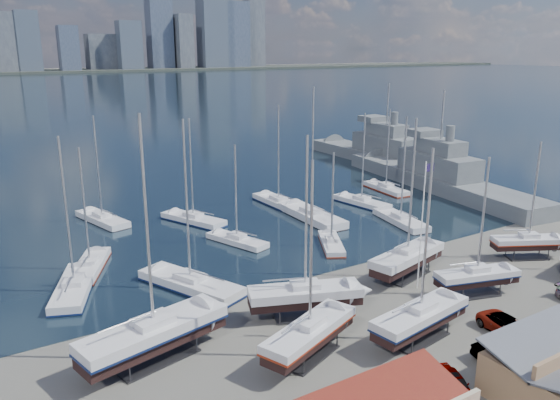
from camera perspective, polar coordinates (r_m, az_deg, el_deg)
ground at (r=52.91m, az=13.52°, el=-10.53°), size 1400.00×1400.00×0.00m
water at (r=345.25m, az=-26.53°, el=10.10°), size 1400.00×600.00×0.40m
sailboat_cradle_0 at (r=43.22m, az=-13.02°, el=-13.43°), size 12.13×5.79×18.69m
sailboat_cradle_1 at (r=42.68m, az=3.13°, el=-13.68°), size 9.82×5.95×15.40m
sailboat_cradle_2 at (r=48.49m, az=2.65°, el=-9.85°), size 10.24×6.12×16.15m
sailboat_cradle_3 at (r=46.29m, az=14.46°, el=-11.70°), size 10.05×4.13×15.78m
sailboat_cradle_4 at (r=58.00m, az=13.16°, el=-5.87°), size 10.46×5.12×16.42m
sailboat_cradle_5 at (r=55.74m, az=19.89°, el=-7.49°), size 8.53×4.49×13.48m
sailboat_cradle_6 at (r=67.47m, az=24.51°, el=-4.00°), size 8.22×5.71×13.28m
sailboat_moored_0 at (r=57.32m, az=-20.66°, el=-8.70°), size 6.74×11.06×16.01m
sailboat_moored_1 at (r=62.27m, az=-19.21°, el=-6.61°), size 6.44×9.49×13.90m
sailboat_moored_2 at (r=78.14m, az=-18.05°, el=-2.03°), size 5.17×10.45×15.20m
sailboat_moored_3 at (r=55.14m, az=-9.32°, el=-8.83°), size 7.58×12.07×17.51m
sailboat_moored_4 at (r=66.61m, az=-4.52°, el=-4.30°), size 5.01×8.74×12.74m
sailboat_moored_5 at (r=75.20m, az=-9.04°, el=-2.13°), size 6.40×10.24×14.85m
sailboat_moored_6 at (r=65.69m, az=5.38°, el=-4.62°), size 5.80×8.10×11.97m
sailboat_moored_7 at (r=75.74m, az=3.31°, el=-1.81°), size 3.91×12.67×18.97m
sailboat_moored_8 at (r=82.33m, az=-0.16°, el=-0.37°), size 3.24×10.67×15.84m
sailboat_moored_9 at (r=75.68m, az=12.47°, el=-2.18°), size 4.69×10.40×15.17m
sailboat_moored_10 at (r=83.52m, az=8.51°, el=-0.32°), size 4.10×9.99×14.50m
sailboat_moored_11 at (r=92.34m, az=11.00°, el=1.09°), size 3.56×9.71×14.20m
naval_ship_east at (r=96.14m, az=16.10°, el=2.17°), size 12.53×44.05×17.92m
naval_ship_west at (r=114.01m, az=10.90°, el=4.52°), size 7.70×42.97×17.86m
car_a at (r=41.16m, az=17.68°, el=-17.80°), size 3.17×4.62×1.46m
car_b at (r=46.33m, az=22.40°, el=-14.15°), size 5.23×2.86×1.63m
car_c at (r=49.82m, az=22.75°, el=-12.12°), size 3.24×5.70×1.50m
flagpole at (r=53.85m, az=14.72°, el=-1.67°), size 1.12×0.12×12.77m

